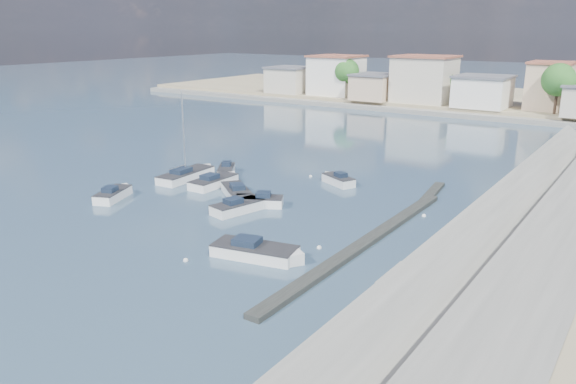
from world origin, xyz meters
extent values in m
plane|color=#2C4258|center=(0.00, 40.00, 0.00)|extent=(400.00, 400.00, 0.00)
cube|color=slate|center=(18.50, 13.00, 0.90)|extent=(5.00, 90.00, 1.80)
cube|color=slate|center=(14.15, 13.00, 0.90)|extent=(4.17, 90.00, 2.86)
cube|color=slate|center=(14.00, 4.00, 0.40)|extent=(5.31, 3.50, 1.94)
cube|color=black|center=(7.00, 10.00, 0.17)|extent=(1.00, 26.00, 0.35)
cube|color=black|center=(6.50, 24.00, 0.15)|extent=(2.00, 8.05, 0.30)
cube|color=gray|center=(0.00, 92.00, 0.70)|extent=(160.00, 40.00, 1.40)
cube|color=slate|center=(0.00, 71.00, 0.40)|extent=(160.00, 2.50, 0.80)
cube|color=beige|center=(-44.00, 76.00, 3.90)|extent=(8.00, 8.00, 5.00)
cube|color=#595960|center=(-44.00, 76.00, 6.58)|extent=(8.48, 8.48, 0.35)
cube|color=white|center=(-34.00, 78.00, 5.15)|extent=(9.00, 9.00, 7.50)
cube|color=#99513D|center=(-34.00, 78.00, 9.08)|extent=(9.54, 9.54, 0.35)
cube|color=#D2B290|center=(-24.00, 75.00, 3.65)|extent=(7.00, 8.00, 4.50)
cube|color=#595960|center=(-24.00, 75.00, 6.08)|extent=(7.42, 8.48, 0.35)
cube|color=beige|center=(-15.00, 77.00, 5.40)|extent=(10.00, 9.00, 8.00)
cube|color=#99513D|center=(-15.00, 77.00, 9.58)|extent=(10.60, 9.54, 0.35)
cube|color=white|center=(-4.00, 76.00, 3.90)|extent=(8.50, 8.50, 5.00)
cube|color=#595960|center=(-4.00, 76.00, 6.58)|extent=(9.01, 9.01, 0.35)
cube|color=#D2B290|center=(6.00, 79.00, 5.15)|extent=(6.50, 7.50, 7.50)
cube|color=#99513D|center=(6.00, 79.00, 9.08)|extent=(6.89, 7.95, 0.35)
cylinder|color=#38281E|center=(-30.00, 75.00, 3.09)|extent=(0.44, 0.44, 3.38)
sphere|color=#1E531B|center=(-30.00, 75.00, 6.43)|extent=(4.80, 4.80, 4.80)
sphere|color=#1E531B|center=(-29.10, 74.40, 6.20)|extent=(3.60, 3.60, 3.60)
sphere|color=#1E531B|center=(-30.75, 75.45, 6.58)|extent=(3.30, 3.30, 3.30)
cylinder|color=#38281E|center=(-12.00, 78.00, 2.86)|extent=(0.44, 0.44, 2.93)
sphere|color=#1E531B|center=(-12.00, 78.00, 5.75)|extent=(4.16, 4.16, 4.16)
sphere|color=#1E531B|center=(-11.22, 77.48, 5.56)|extent=(3.12, 3.12, 3.12)
sphere|color=#1E531B|center=(-12.65, 78.39, 5.88)|extent=(2.86, 2.86, 2.86)
cylinder|color=#38281E|center=(8.00, 74.00, 3.20)|extent=(0.44, 0.44, 3.60)
sphere|color=#1E531B|center=(8.00, 74.00, 6.76)|extent=(5.12, 5.12, 5.12)
sphere|color=#1E531B|center=(8.96, 73.36, 6.52)|extent=(3.84, 3.84, 3.84)
sphere|color=#1E531B|center=(7.20, 74.48, 6.92)|extent=(3.52, 3.52, 3.52)
cube|color=white|center=(-16.35, 7.16, 0.30)|extent=(3.11, 4.49, 1.00)
cube|color=white|center=(-17.03, 8.82, 0.30)|extent=(1.51, 1.51, 1.00)
cube|color=#262628|center=(-16.35, 7.16, 0.80)|extent=(3.14, 4.50, 0.08)
cube|color=#182435|center=(-16.19, 6.77, 1.04)|extent=(1.42, 1.55, 0.48)
cube|color=white|center=(-4.98, 10.61, 0.30)|extent=(2.81, 4.79, 1.00)
cube|color=white|center=(-4.53, 12.48, 0.30)|extent=(1.77, 1.77, 1.00)
cube|color=#262628|center=(-4.98, 10.61, 0.80)|extent=(2.85, 4.80, 0.08)
cube|color=#182435|center=(-5.08, 10.17, 1.04)|extent=(1.41, 1.57, 0.48)
cube|color=white|center=(-7.90, 13.99, 0.30)|extent=(4.95, 4.44, 1.00)
cube|color=white|center=(-9.54, 15.28, 0.30)|extent=(1.45, 1.45, 1.00)
cube|color=#262628|center=(-7.90, 13.99, 0.80)|extent=(4.97, 4.46, 0.08)
cube|color=#182435|center=(-7.51, 13.70, 1.04)|extent=(1.85, 1.79, 0.48)
cube|color=white|center=(-4.49, 12.84, 0.30)|extent=(4.33, 3.41, 1.00)
cube|color=white|center=(-5.99, 12.00, 0.30)|extent=(1.44, 1.44, 1.00)
cube|color=#262628|center=(-4.49, 12.84, 0.80)|extent=(4.35, 3.44, 0.08)
cube|color=#182435|center=(-4.14, 13.03, 1.04)|extent=(1.56, 1.49, 0.48)
cube|color=white|center=(-11.87, 15.39, 0.30)|extent=(2.13, 5.18, 1.00)
cube|color=white|center=(-11.91, 17.59, 0.30)|extent=(2.03, 2.03, 1.00)
cube|color=#262628|center=(-11.87, 15.39, 0.80)|extent=(2.17, 5.18, 0.08)
cube|color=#182435|center=(-11.86, 14.87, 1.04)|extent=(1.29, 1.57, 0.48)
cube|color=white|center=(-2.30, 22.69, 0.30)|extent=(3.94, 2.92, 1.00)
cube|color=white|center=(-3.71, 23.37, 0.30)|extent=(1.32, 1.32, 1.00)
cube|color=#262628|center=(-2.30, 22.69, 0.80)|extent=(3.96, 2.95, 0.08)
cube|color=#182435|center=(-1.97, 22.53, 1.04)|extent=(1.39, 1.30, 0.48)
cube|color=white|center=(-13.76, 19.51, 0.30)|extent=(3.43, 4.07, 1.00)
cube|color=white|center=(-12.81, 18.12, 0.30)|extent=(1.22, 1.22, 1.00)
cube|color=#262628|center=(-13.76, 19.51, 0.80)|extent=(3.45, 4.09, 0.08)
cube|color=#182435|center=(-13.98, 19.84, 1.04)|extent=(1.42, 1.49, 0.48)
cube|color=white|center=(1.96, 3.88, 0.30)|extent=(5.96, 3.33, 1.00)
cube|color=white|center=(4.33, 4.38, 0.30)|extent=(2.16, 2.16, 1.00)
cube|color=#262628|center=(1.96, 3.88, 0.80)|extent=(5.97, 3.37, 0.08)
cube|color=#182435|center=(1.41, 3.76, 1.04)|extent=(1.94, 1.69, 0.48)
cube|color=white|center=(-15.85, 15.74, 0.30)|extent=(2.64, 6.67, 1.00)
cube|color=white|center=(-16.05, 18.61, 0.30)|extent=(2.17, 2.17, 1.00)
cube|color=#262628|center=(-15.85, 15.74, 0.80)|extent=(2.68, 6.67, 0.08)
cube|color=#182435|center=(-15.80, 15.09, 1.04)|extent=(1.49, 2.05, 0.48)
cylinder|color=silver|center=(-15.85, 15.74, 4.80)|extent=(0.12, 0.12, 8.00)
cylinder|color=silver|center=(-15.76, 14.55, 1.50)|extent=(0.25, 2.40, 0.08)
sphere|color=white|center=(4.69, 7.57, 0.05)|extent=(0.34, 0.34, 0.34)
sphere|color=white|center=(11.95, 15.13, 0.05)|extent=(0.34, 0.34, 0.34)
sphere|color=white|center=(-1.34, 0.80, 0.05)|extent=(0.34, 0.34, 0.34)
sphere|color=white|center=(8.13, 18.14, 0.05)|extent=(0.34, 0.34, 0.34)
sphere|color=white|center=(-6.00, 23.53, 0.05)|extent=(0.34, 0.34, 0.34)
sphere|color=white|center=(10.68, 29.22, 0.05)|extent=(0.34, 0.34, 0.34)
camera|label=1|loc=(23.15, -23.31, 14.60)|focal=35.00mm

